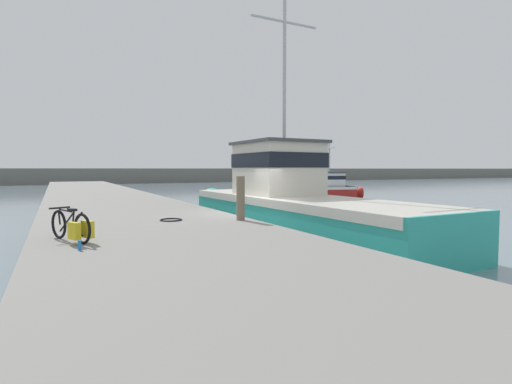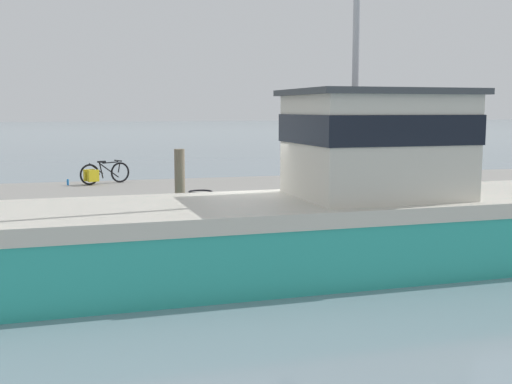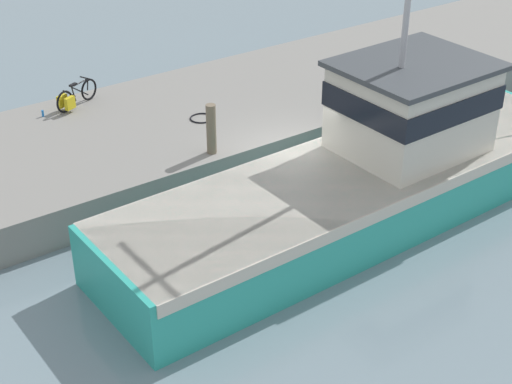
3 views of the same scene
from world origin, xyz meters
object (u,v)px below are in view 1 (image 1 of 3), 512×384
boat_blue_far (306,179)px  boat_red_outer (282,183)px  bicycle_touring (74,227)px  boat_green_anchored (328,189)px  water_bottle_on_curb (80,245)px  mooring_post (241,198)px  fishing_boat_main (290,201)px

boat_blue_far → boat_red_outer: 15.57m
boat_blue_far → bicycle_touring: 57.59m
boat_blue_far → boat_green_anchored: 32.80m
boat_blue_far → water_bottle_on_curb: boat_blue_far is taller
boat_green_anchored → mooring_post: 21.03m
fishing_boat_main → boat_red_outer: fishing_boat_main is taller
boat_red_outer → bicycle_touring: bearing=-82.5°
boat_red_outer → mooring_post: (-20.43, -32.27, 0.88)m
boat_blue_far → boat_green_anchored: bearing=-166.7°
fishing_boat_main → mooring_post: size_ratio=11.75×
boat_blue_far → bicycle_touring: (-35.99, -44.96, 0.41)m
boat_red_outer → water_bottle_on_curb: (-24.92, -34.90, 0.32)m
boat_green_anchored → bicycle_touring: boat_green_anchored is taller
boat_blue_far → water_bottle_on_curb: 58.30m
water_bottle_on_curb → fishing_boat_main: bearing=33.9°
boat_blue_far → bicycle_touring: size_ratio=3.75×
boat_green_anchored → bicycle_touring: size_ratio=3.72×
water_bottle_on_curb → bicycle_touring: bearing=93.4°
mooring_post → water_bottle_on_curb: (-4.49, -2.64, -0.56)m
water_bottle_on_curb → boat_red_outer: bearing=54.5°
boat_blue_far → mooring_post: (-31.44, -43.27, 0.74)m
fishing_boat_main → boat_red_outer: (17.14, 29.68, -0.48)m
boat_blue_far → boat_red_outer: bearing=179.2°
bicycle_touring → mooring_post: size_ratio=1.16×
fishing_boat_main → bicycle_touring: (-7.83, -4.27, 0.07)m
boat_red_outer → fishing_boat_main: bearing=-76.2°
fishing_boat_main → bicycle_touring: 8.92m
boat_green_anchored → bicycle_touring: bearing=-34.1°
fishing_boat_main → bicycle_touring: bearing=-152.9°
boat_blue_far → boat_red_outer: boat_red_outer is taller
boat_green_anchored → mooring_post: (-14.58, -15.13, 0.75)m
boat_blue_far → boat_green_anchored: (-16.86, -28.14, -0.01)m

